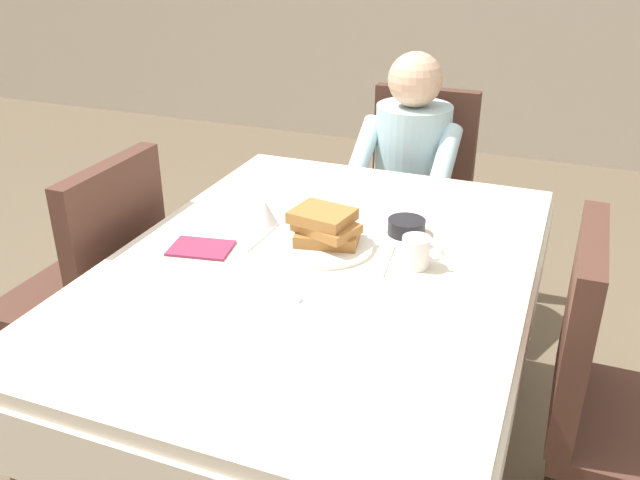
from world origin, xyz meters
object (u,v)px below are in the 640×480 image
Objects in this scene: knife_right_of_plate at (387,261)px; syrup_pitcher at (265,213)px; chair_diner at (416,186)px; breakfast_stack at (325,227)px; spoon_near_edge at (275,293)px; chair_left_side at (97,278)px; dining_table_main at (320,289)px; plate_breakfast at (324,245)px; fork_left_of_plate at (260,239)px; diner_person at (409,167)px; bowl_butter at (406,227)px; cup_coffee at (417,252)px; chair_right_side at (610,388)px.

syrup_pitcher is at bearing 69.56° from knife_right_of_plate.
chair_diner is 1.06m from syrup_pitcher.
breakfast_stack is 1.35× the size of spoon_near_edge.
syrup_pitcher is at bearing -72.95° from chair_left_side.
chair_diner is at bearing 90.57° from dining_table_main.
fork_left_of_plate is (-0.19, -0.02, -0.01)m from plate_breakfast.
diner_person is 0.98m from fork_left_of_plate.
knife_right_of_plate is at bearing -7.16° from breakfast_stack.
bowl_butter is at bearing -7.38° from knife_right_of_plate.
cup_coffee is 0.57× the size of knife_right_of_plate.
cup_coffee is 0.20m from bowl_butter.
chair_right_side is 1.54m from chair_left_side.
dining_table_main is at bearing 103.30° from knife_right_of_plate.
bowl_butter is 0.50m from spoon_near_edge.
breakfast_stack reaches higher than knife_right_of_plate.
bowl_butter is at bearing 112.07° from cup_coffee.
cup_coffee reaches higher than dining_table_main.
chair_diner reaches higher than spoon_near_edge.
breakfast_stack is at bearing -83.57° from chair_left_side.
bowl_butter is (0.17, 0.25, 0.11)m from dining_table_main.
diner_person is 1.20× the size of chair_right_side.
syrup_pitcher is at bearing 77.23° from chair_diner.
syrup_pitcher is at bearing 145.83° from dining_table_main.
chair_diner reaches higher than breakfast_stack.
fork_left_of_plate reaches higher than dining_table_main.
syrup_pitcher is (0.53, 0.16, 0.25)m from chair_left_side.
cup_coffee is at bearing -94.89° from knife_right_of_plate.
plate_breakfast is (0.75, 0.08, 0.22)m from chair_left_side.
chair_right_side is at bearing 0.00° from dining_table_main.
chair_diner is 8.45× the size of bowl_butter.
chair_diner is at bearing -146.23° from chair_right_side.
diner_person reaches higher than syrup_pitcher.
plate_breakfast is (-0.02, 0.08, 0.10)m from dining_table_main.
syrup_pitcher reaches higher than knife_right_of_plate.
dining_table_main is 19.05× the size of syrup_pitcher.
dining_table_main is at bearing -78.32° from breakfast_stack.
diner_person reaches higher than breakfast_stack.
chair_diner is at bearing 89.68° from breakfast_stack.
chair_diner is 11.62× the size of syrup_pitcher.
chair_right_side is at bearing -22.87° from bowl_butter.
chair_diner is 1.00× the size of chair_right_side.
plate_breakfast is 0.27m from cup_coffee.
chair_right_side reaches higher than knife_right_of_plate.
chair_diner is 6.20× the size of spoon_near_edge.
chair_right_side is 6.20× the size of spoon_near_edge.
chair_left_side reaches higher than dining_table_main.
chair_right_side is 8.23× the size of cup_coffee.
dining_table_main is at bearing 87.86° from spoon_near_edge.
chair_right_side is 0.82m from plate_breakfast.
knife_right_of_plate is at bearing -13.91° from syrup_pitcher.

